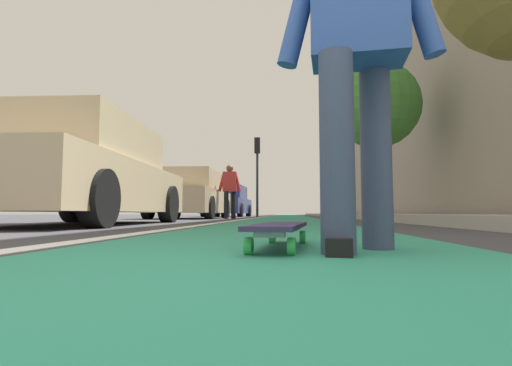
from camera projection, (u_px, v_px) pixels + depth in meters
name	position (u px, v px, depth m)	size (l,w,h in m)	color
ground_plane	(286.00, 219.00, 10.72)	(80.00, 80.00, 0.00)	#38383D
bike_lane_paint	(288.00, 216.00, 24.63)	(56.00, 1.93, 0.00)	#288466
lane_stripe_white	(267.00, 216.00, 20.75)	(52.00, 0.16, 0.01)	silver
sidewalk_curb	(362.00, 215.00, 18.38)	(52.00, 3.20, 0.14)	#9E9B93
building_facade	(389.00, 96.00, 22.68)	(40.00, 1.20, 13.97)	gray
skateboard	(280.00, 228.00, 1.82)	(0.86, 0.29, 0.11)	green
skater_person	(357.00, 36.00, 1.71)	(0.44, 0.72, 1.64)	#384260
parked_car_near	(83.00, 175.00, 5.67)	(4.46, 2.08, 1.49)	tan
parked_car_mid	(191.00, 196.00, 12.22)	(4.35, 1.98, 1.48)	tan
parked_car_far	(228.00, 202.00, 18.80)	(4.54, 1.97, 1.46)	navy
traffic_light	(257.00, 162.00, 19.88)	(0.33, 0.28, 4.02)	#2D2D2D
street_tree_mid	(377.00, 106.00, 13.38)	(2.93, 2.93, 5.32)	brown
pedestrian_distant	(230.00, 188.00, 11.90)	(0.46, 0.72, 1.65)	black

